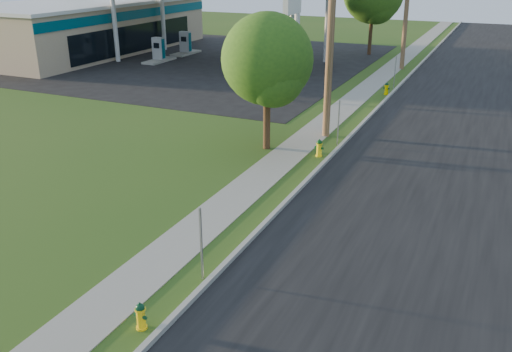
# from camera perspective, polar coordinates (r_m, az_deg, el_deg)

# --- Properties ---
(road) EXTENTS (8.00, 120.00, 0.02)m
(road) POSITION_cam_1_polar(r_m,az_deg,el_deg) (17.77, 16.13, -4.23)
(road) COLOR black
(road) RESTS_ON ground
(curb) EXTENTS (0.15, 120.00, 0.15)m
(curb) POSITION_cam_1_polar(r_m,az_deg,el_deg) (18.60, 3.97, -1.94)
(curb) COLOR #9B998F
(curb) RESTS_ON ground
(sidewalk) EXTENTS (1.50, 120.00, 0.03)m
(sidewalk) POSITION_cam_1_polar(r_m,az_deg,el_deg) (19.25, -0.90, -1.23)
(sidewalk) COLOR gray
(sidewalk) RESTS_ON ground
(forecourt) EXTENTS (26.00, 28.00, 0.02)m
(forecourt) POSITION_cam_1_polar(r_m,az_deg,el_deg) (44.72, -5.96, 12.05)
(forecourt) COLOR black
(forecourt) RESTS_ON ground
(utility_pole_mid) EXTENTS (1.40, 0.32, 9.80)m
(utility_pole_mid) POSITION_cam_1_polar(r_m,az_deg,el_deg) (24.15, 7.92, 15.47)
(utility_pole_mid) COLOR brown
(utility_pole_mid) RESTS_ON ground
(utility_pole_far) EXTENTS (1.40, 0.32, 9.50)m
(utility_pole_far) POSITION_cam_1_polar(r_m,az_deg,el_deg) (41.65, 15.62, 17.33)
(utility_pole_far) COLOR brown
(utility_pole_far) RESTS_ON ground
(sign_post_near) EXTENTS (0.05, 0.04, 2.00)m
(sign_post_near) POSITION_cam_1_polar(r_m,az_deg,el_deg) (13.58, -5.78, -7.19)
(sign_post_near) COLOR gray
(sign_post_near) RESTS_ON ground
(sign_post_mid) EXTENTS (0.05, 0.04, 2.00)m
(sign_post_mid) POSITION_cam_1_polar(r_m,az_deg,el_deg) (23.74, 8.67, 5.57)
(sign_post_mid) COLOR gray
(sign_post_mid) RESTS_ON ground
(sign_post_far) EXTENTS (0.05, 0.04, 2.00)m
(sign_post_far) POSITION_cam_1_polar(r_m,az_deg,el_deg) (35.33, 14.41, 10.50)
(sign_post_far) COLOR gray
(sign_post_far) RESTS_ON ground
(fuel_pump_nw) EXTENTS (1.20, 3.20, 1.90)m
(fuel_pump_nw) POSITION_cam_1_polar(r_m,az_deg,el_deg) (44.28, -10.20, 12.66)
(fuel_pump_nw) COLOR #9B998F
(fuel_pump_nw) RESTS_ON ground
(fuel_pump_ne) EXTENTS (1.20, 3.20, 1.90)m
(fuel_pump_ne) POSITION_cam_1_polar(r_m,az_deg,el_deg) (39.91, 0.78, 12.01)
(fuel_pump_ne) COLOR #9B998F
(fuel_pump_ne) RESTS_ON ground
(fuel_pump_sw) EXTENTS (1.20, 3.20, 1.90)m
(fuel_pump_sw) POSITION_cam_1_polar(r_m,az_deg,el_deg) (47.58, -7.43, 13.45)
(fuel_pump_sw) COLOR #9B998F
(fuel_pump_sw) RESTS_ON ground
(fuel_pump_se) EXTENTS (1.20, 3.20, 1.90)m
(fuel_pump_se) POSITION_cam_1_polar(r_m,az_deg,el_deg) (43.55, 2.97, 12.82)
(fuel_pump_se) COLOR #9B998F
(fuel_pump_se) RESTS_ON ground
(convenience_store) EXTENTS (10.40, 22.40, 4.25)m
(convenience_store) POSITION_cam_1_polar(r_m,az_deg,el_deg) (50.85, -17.19, 14.83)
(convenience_store) COLOR tan
(convenience_store) RESTS_ON ground
(price_pylon) EXTENTS (0.34, 2.04, 6.85)m
(price_pylon) POSITION_cam_1_polar(r_m,az_deg,el_deg) (30.56, 3.85, 17.84)
(price_pylon) COLOR gray
(price_pylon) RESTS_ON ground
(tree_verge) EXTENTS (3.75, 3.75, 5.68)m
(tree_verge) POSITION_cam_1_polar(r_m,az_deg,el_deg) (22.31, 1.35, 11.78)
(tree_verge) COLOR #372215
(tree_verge) RESTS_ON ground
(hydrant_near) EXTENTS (0.35, 0.31, 0.67)m
(hydrant_near) POSITION_cam_1_polar(r_m,az_deg,el_deg) (12.47, -12.05, -14.21)
(hydrant_near) COLOR yellow
(hydrant_near) RESTS_ON ground
(hydrant_mid) EXTENTS (0.38, 0.34, 0.74)m
(hydrant_mid) POSITION_cam_1_polar(r_m,az_deg,el_deg) (22.39, 6.66, 2.95)
(hydrant_mid) COLOR yellow
(hydrant_mid) RESTS_ON ground
(hydrant_far) EXTENTS (0.39, 0.35, 0.75)m
(hydrant_far) POSITION_cam_1_polar(r_m,az_deg,el_deg) (33.69, 13.57, 8.94)
(hydrant_far) COLOR #FDDA00
(hydrant_far) RESTS_ON ground
(car_silver) EXTENTS (4.57, 3.08, 1.44)m
(car_silver) POSITION_cam_1_polar(r_m,az_deg,el_deg) (42.89, 1.51, 12.70)
(car_silver) COLOR #ADAFB3
(car_silver) RESTS_ON ground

